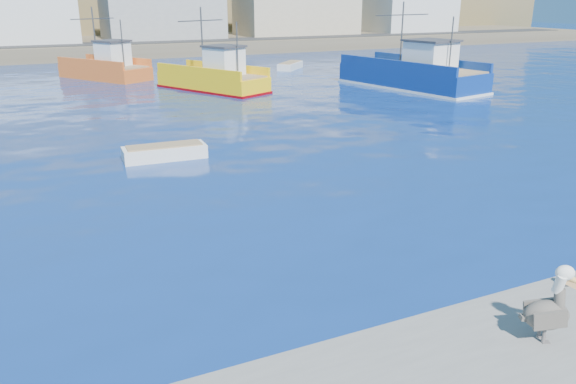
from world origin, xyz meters
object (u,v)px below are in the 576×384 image
at_px(trawler_blue, 413,74).
at_px(skiff_far, 290,66).
at_px(boat_orange, 107,67).
at_px(pelican, 550,309).
at_px(trawler_yellow_b, 214,78).
at_px(skiff_mid, 165,153).

height_order(trawler_blue, skiff_far, trawler_blue).
xyz_separation_m(boat_orange, pelican, (1.83, -46.35, 0.14)).
bearing_deg(skiff_far, trawler_yellow_b, -138.65).
xyz_separation_m(skiff_mid, skiff_far, (19.42, 27.89, 0.03)).
distance_m(skiff_mid, skiff_far, 33.99).
distance_m(boat_orange, pelican, 46.39).
bearing_deg(trawler_blue, pelican, -122.88).
relative_size(trawler_blue, pelican, 8.09).
xyz_separation_m(trawler_yellow_b, trawler_blue, (14.85, -5.58, 0.15)).
distance_m(trawler_yellow_b, skiff_far, 14.95).
bearing_deg(pelican, boat_orange, 92.26).
xyz_separation_m(boat_orange, skiff_far, (17.90, -0.41, -0.77)).
relative_size(trawler_yellow_b, trawler_blue, 0.77).
height_order(trawler_blue, pelican, trawler_blue).
height_order(boat_orange, pelican, boat_orange).
distance_m(trawler_blue, skiff_mid, 26.22).
xyz_separation_m(trawler_yellow_b, pelican, (-4.86, -36.07, 0.24)).
bearing_deg(boat_orange, skiff_far, -1.31).
relative_size(trawler_blue, boat_orange, 1.44).
distance_m(skiff_far, pelican, 48.68).
bearing_deg(trawler_yellow_b, boat_orange, 123.05).
relative_size(skiff_mid, skiff_far, 0.94).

